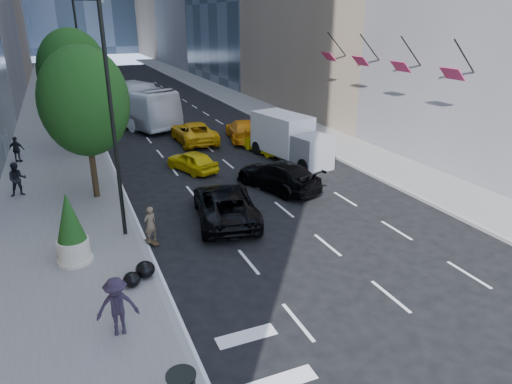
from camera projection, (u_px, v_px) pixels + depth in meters
name	position (u px, v px, depth m)	size (l,w,h in m)	color
ground	(306.00, 249.00, 18.30)	(160.00, 160.00, 0.00)	black
sidewalk_left	(54.00, 121.00, 40.74)	(6.00, 120.00, 0.15)	slate
sidewalk_right	(251.00, 105.00, 47.70)	(4.00, 120.00, 0.15)	slate
lamp_near	(115.00, 99.00, 17.34)	(2.13, 0.22, 10.00)	black
lamp_far	(83.00, 60.00, 32.79)	(2.13, 0.22, 10.00)	black
tree_near	(84.00, 102.00, 21.61)	(4.20, 4.20, 7.46)	black
tree_mid	(73.00, 72.00, 30.07)	(4.50, 4.50, 7.99)	black
tree_far	(68.00, 65.00, 41.48)	(3.90, 3.90, 6.92)	black
traffic_signal	(73.00, 62.00, 48.78)	(2.48, 0.53, 5.20)	black
facade_flags	(381.00, 60.00, 28.57)	(1.85, 13.30, 2.05)	black
skateboarder	(150.00, 227.00, 18.47)	(0.56, 0.37, 1.55)	brown
black_sedan_lincoln	(225.00, 204.00, 20.74)	(2.56, 5.55, 1.54)	black
black_sedan_mercedes	(278.00, 175.00, 24.54)	(2.13, 5.24, 1.52)	black
taxi_a	(192.00, 161.00, 27.41)	(1.50, 3.73, 1.27)	yellow
taxi_b	(264.00, 143.00, 31.21)	(1.35, 3.87, 1.28)	yellow
taxi_c	(194.00, 132.00, 33.66)	(2.56, 5.56, 1.55)	#E6A70C
taxi_d	(243.00, 130.00, 34.35)	(2.16, 5.32, 1.54)	#FF9D0D
city_bus	(124.00, 103.00, 39.42)	(3.03, 12.94, 3.60)	white
box_truck	(290.00, 138.00, 29.23)	(3.31, 6.34, 2.89)	white
pedestrian_a	(17.00, 179.00, 23.10)	(0.86, 0.67, 1.77)	black
pedestrian_b	(17.00, 150.00, 28.54)	(0.96, 0.40, 1.64)	black
pedestrian_c	(117.00, 307.00, 12.91)	(1.18, 0.68, 1.82)	#271E2D
planter_shrub	(71.00, 230.00, 16.65)	(1.15, 1.15, 2.75)	beige
garbage_bags	(140.00, 273.00, 15.79)	(1.17, 1.13, 0.58)	black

